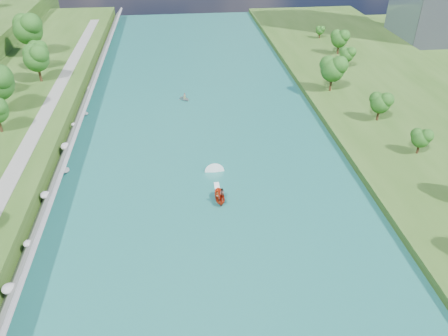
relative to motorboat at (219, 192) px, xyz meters
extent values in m
plane|color=#2D5119|center=(-1.80, -12.47, -0.80)|extent=(260.00, 260.00, 0.00)
cube|color=#175950|center=(-1.80, 7.53, -0.75)|extent=(55.00, 240.00, 0.10)
cube|color=slate|center=(-27.65, 7.53, 1.00)|extent=(3.54, 236.00, 4.05)
ellipsoid|color=gray|center=(-28.13, -19.26, 1.44)|extent=(1.85, 1.68, 1.07)
ellipsoid|color=gray|center=(-27.94, -11.23, 1.56)|extent=(1.11, 1.34, 0.77)
ellipsoid|color=gray|center=(-28.29, 0.71, 1.26)|extent=(1.59, 1.73, 0.97)
ellipsoid|color=gray|center=(-27.08, 10.04, -0.09)|extent=(1.46, 1.77, 0.82)
ellipsoid|color=gray|center=(-27.89, 15.98, 1.59)|extent=(1.64, 1.95, 1.30)
ellipsoid|color=gray|center=(-28.17, 26.12, 1.08)|extent=(1.02, 0.82, 0.74)
ellipsoid|color=gray|center=(-27.08, 33.87, -0.09)|extent=(1.28, 1.09, 0.77)
ellipsoid|color=gray|center=(-27.69, 45.83, 1.16)|extent=(1.14, 1.12, 0.87)
cube|color=gray|center=(-34.30, 7.53, 2.75)|extent=(3.00, 200.00, 0.10)
ellipsoid|color=#144D15|center=(-39.42, 48.04, 8.13)|extent=(6.52, 6.52, 10.86)
ellipsoid|color=#144D15|center=(-41.45, 57.21, 7.12)|extent=(5.31, 5.31, 8.85)
ellipsoid|color=#144D15|center=(-46.16, 68.36, 9.69)|extent=(8.39, 8.39, 13.98)
ellipsoid|color=#144D15|center=(38.72, 7.41, 3.74)|extent=(3.65, 3.65, 6.08)
ellipsoid|color=#144D15|center=(36.87, 21.77, 4.48)|extent=(4.54, 4.54, 7.57)
ellipsoid|color=#144D15|center=(31.84, 38.85, 5.87)|extent=(6.21, 6.21, 10.35)
ellipsoid|color=#144D15|center=(41.29, 54.40, 4.17)|extent=(4.16, 4.16, 6.94)
ellipsoid|color=#144D15|center=(43.01, 66.06, 5.02)|extent=(5.18, 5.18, 8.64)
ellipsoid|color=#144D15|center=(42.43, 82.83, 3.10)|extent=(2.88, 2.88, 4.80)
imported|color=#B12A0E|center=(-0.02, -1.52, 0.09)|extent=(1.66, 4.14, 1.58)
imported|color=#66605B|center=(-0.42, -1.92, 0.59)|extent=(0.69, 0.46, 1.88)
imported|color=#66605B|center=(0.48, -1.02, 0.52)|extent=(1.06, 1.06, 1.73)
cube|color=white|center=(-0.02, 1.48, -0.67)|extent=(0.90, 5.00, 0.06)
imported|color=gray|center=(-4.25, 40.41, -0.39)|extent=(3.52, 3.68, 0.62)
imported|color=#66605B|center=(-4.25, 40.41, 0.28)|extent=(0.74, 0.51, 1.46)
camera|label=1|loc=(-5.78, -59.37, 43.27)|focal=35.00mm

